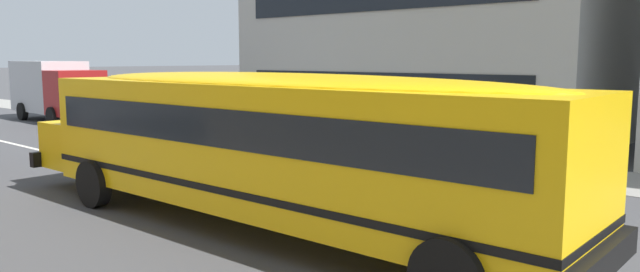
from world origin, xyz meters
TOP-DOWN VIEW (x-y plane):
  - ground_plane at (0.00, 0.00)m, footprint 400.00×400.00m
  - sidewalk_far at (0.00, 7.17)m, footprint 120.00×3.00m
  - lane_centreline at (0.00, 0.00)m, footprint 110.00×0.16m
  - school_bus at (-2.44, -1.23)m, footprint 12.19×2.90m
  - parked_car_black_under_tree at (-16.44, 4.59)m, footprint 3.98×2.03m
  - box_truck at (-23.36, 4.61)m, footprint 6.12×2.65m

SIDE VIEW (x-z plane):
  - ground_plane at x=0.00m, z-range 0.00..0.00m
  - lane_centreline at x=0.00m, z-range 0.00..0.01m
  - sidewalk_far at x=0.00m, z-range 0.00..0.01m
  - parked_car_black_under_tree at x=-16.44m, z-range 0.02..1.66m
  - box_truck at x=-23.36m, z-range 0.13..2.95m
  - school_bus at x=-2.44m, z-range 0.26..2.97m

